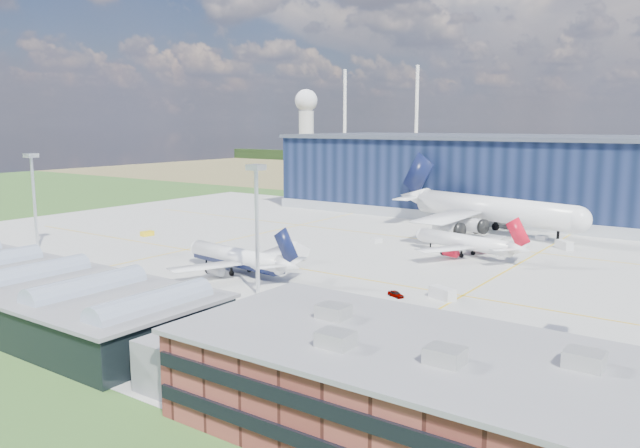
% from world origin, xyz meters
% --- Properties ---
extents(ground, '(600.00, 600.00, 0.00)m').
position_xyz_m(ground, '(0.00, 0.00, 0.00)').
color(ground, '#2C5720').
rests_on(ground, ground).
extents(apron, '(220.00, 160.00, 0.08)m').
position_xyz_m(apron, '(0.00, 10.00, 0.03)').
color(apron, '#A1A19C').
rests_on(apron, ground).
extents(farmland, '(600.00, 220.00, 0.01)m').
position_xyz_m(farmland, '(0.00, 220.00, 0.00)').
color(farmland, olive).
rests_on(farmland, ground).
extents(treeline, '(600.00, 8.00, 8.00)m').
position_xyz_m(treeline, '(0.00, 300.00, 4.00)').
color(treeline, black).
rests_on(treeline, ground).
extents(horizon_dressing, '(440.20, 18.00, 70.00)m').
position_xyz_m(horizon_dressing, '(-191.30, 294.39, 34.20)').
color(horizon_dressing, white).
rests_on(horizon_dressing, ground).
extents(hangar, '(145.00, 62.00, 26.10)m').
position_xyz_m(hangar, '(2.81, 94.80, 11.62)').
color(hangar, black).
rests_on(hangar, ground).
extents(ops_building, '(46.00, 23.00, 10.90)m').
position_xyz_m(ops_building, '(55.01, -60.00, 4.79)').
color(ops_building, maroon).
rests_on(ops_building, ground).
extents(glass_concourse, '(78.00, 23.00, 8.60)m').
position_xyz_m(glass_concourse, '(-6.45, -60.00, 3.69)').
color(glass_concourse, black).
rests_on(glass_concourse, ground).
extents(light_mast_west, '(2.60, 2.60, 23.00)m').
position_xyz_m(light_mast_west, '(-60.00, -30.00, 15.43)').
color(light_mast_west, silver).
rests_on(light_mast_west, ground).
extents(light_mast_center, '(2.60, 2.60, 23.00)m').
position_xyz_m(light_mast_center, '(10.00, -30.00, 15.43)').
color(light_mast_center, silver).
rests_on(light_mast_center, ground).
extents(airliner_navy, '(36.34, 35.73, 10.60)m').
position_xyz_m(airliner_navy, '(-3.90, -20.37, 5.30)').
color(airliner_navy, white).
rests_on(airliner_navy, ground).
extents(airliner_red, '(37.44, 36.95, 10.11)m').
position_xyz_m(airliner_red, '(26.96, 22.00, 5.06)').
color(airliner_red, white).
rests_on(airliner_red, ground).
extents(airliner_widebody, '(77.51, 76.57, 20.58)m').
position_xyz_m(airliner_widebody, '(21.52, 55.00, 10.29)').
color(airliner_widebody, white).
rests_on(airliner_widebody, ground).
extents(gse_tug_a, '(2.26, 3.40, 1.35)m').
position_xyz_m(gse_tug_a, '(-52.50, -3.18, 0.67)').
color(gse_tug_a, yellow).
rests_on(gse_tug_a, ground).
extents(gse_tug_b, '(2.65, 3.19, 1.18)m').
position_xyz_m(gse_tug_b, '(-18.35, -46.00, 0.59)').
color(gse_tug_b, yellow).
rests_on(gse_tug_b, ground).
extents(gse_van_a, '(5.24, 3.77, 2.10)m').
position_xyz_m(gse_van_a, '(37.96, -14.05, 1.05)').
color(gse_van_a, silver).
rests_on(gse_van_a, ground).
extents(gse_cart_a, '(2.59, 3.25, 1.23)m').
position_xyz_m(gse_cart_a, '(2.72, 24.08, 0.62)').
color(gse_cart_a, silver).
rests_on(gse_cart_a, ground).
extents(gse_van_b, '(4.90, 4.66, 2.13)m').
position_xyz_m(gse_van_b, '(43.82, 42.90, 1.06)').
color(gse_van_b, silver).
rests_on(gse_van_b, ground).
extents(gse_cart_b, '(2.96, 2.19, 1.19)m').
position_xyz_m(gse_cart_b, '(35.83, 52.33, 0.59)').
color(gse_cart_b, silver).
rests_on(gse_cart_b, ground).
extents(gse_van_c, '(5.42, 2.73, 2.57)m').
position_xyz_m(gse_van_c, '(40.02, -33.24, 1.28)').
color(gse_van_c, silver).
rests_on(gse_van_c, ground).
extents(airstair, '(2.74, 4.80, 2.89)m').
position_xyz_m(airstair, '(-0.27, -4.46, 1.45)').
color(airstair, silver).
rests_on(airstair, ground).
extents(car_a, '(3.61, 2.52, 1.14)m').
position_xyz_m(car_a, '(30.80, -17.49, 0.57)').
color(car_a, '#99999E').
rests_on(car_a, ground).
extents(car_b, '(3.53, 1.47, 1.14)m').
position_xyz_m(car_b, '(27.41, -47.13, 0.57)').
color(car_b, '#99999E').
rests_on(car_b, ground).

